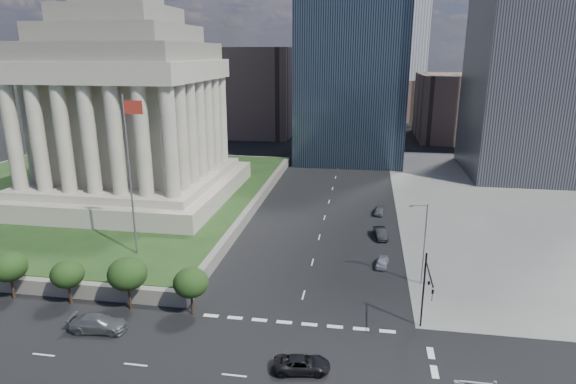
% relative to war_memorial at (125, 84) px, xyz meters
% --- Properties ---
extents(ground, '(500.00, 500.00, 0.00)m').
position_rel_war_memorial_xyz_m(ground, '(34.00, 52.00, -21.40)').
color(ground, black).
rests_on(ground, ground).
extents(plaza_terrace, '(66.00, 70.00, 1.80)m').
position_rel_war_memorial_xyz_m(plaza_terrace, '(-11.00, 2.00, -20.50)').
color(plaza_terrace, slate).
rests_on(plaza_terrace, ground).
extents(plaza_lawn, '(64.00, 68.00, 0.10)m').
position_rel_war_memorial_xyz_m(plaza_lawn, '(-11.00, 2.00, -19.55)').
color(plaza_lawn, '#1B3616').
rests_on(plaza_lawn, plaza_terrace).
extents(war_memorial, '(34.00, 34.00, 39.00)m').
position_rel_war_memorial_xyz_m(war_memorial, '(0.00, 0.00, 0.00)').
color(war_memorial, gray).
rests_on(war_memorial, plaza_lawn).
extents(flagpole, '(2.52, 0.24, 20.00)m').
position_rel_war_memorial_xyz_m(flagpole, '(12.17, -24.00, -8.29)').
color(flagpole, slate).
rests_on(flagpole, plaza_lawn).
extents(midrise_glass, '(26.00, 26.00, 60.00)m').
position_rel_war_memorial_xyz_m(midrise_glass, '(36.00, 47.00, 8.60)').
color(midrise_glass, black).
rests_on(midrise_glass, ground).
extents(building_filler_ne, '(20.00, 30.00, 20.00)m').
position_rel_war_memorial_xyz_m(building_filler_ne, '(66.00, 82.00, -11.40)').
color(building_filler_ne, brown).
rests_on(building_filler_ne, ground).
extents(building_filler_nw, '(24.00, 30.00, 28.00)m').
position_rel_war_memorial_xyz_m(building_filler_nw, '(4.00, 82.00, -7.40)').
color(building_filler_nw, brown).
rests_on(building_filler_nw, ground).
extents(traffic_signal_ne, '(0.30, 5.74, 8.00)m').
position_rel_war_memorial_xyz_m(traffic_signal_ne, '(46.50, -34.30, -16.15)').
color(traffic_signal_ne, black).
rests_on(traffic_signal_ne, ground).
extents(street_lamp_north, '(2.13, 0.22, 10.00)m').
position_rel_war_memorial_xyz_m(street_lamp_north, '(47.33, -23.00, -15.74)').
color(street_lamp_north, slate).
rests_on(street_lamp_north, ground).
extents(pickup_truck, '(5.22, 3.05, 1.37)m').
position_rel_war_memorial_xyz_m(pickup_truck, '(35.64, -41.44, -20.72)').
color(pickup_truck, black).
rests_on(pickup_truck, ground).
extents(suv_grey, '(5.82, 2.76, 1.64)m').
position_rel_war_memorial_xyz_m(suv_grey, '(14.93, -38.52, -20.58)').
color(suv_grey, '#4D5053').
rests_on(suv_grey, ground).
extents(parked_sedan_near, '(1.93, 3.75, 1.22)m').
position_rel_war_memorial_xyz_m(parked_sedan_near, '(43.00, -18.83, -20.79)').
color(parked_sedan_near, '#9D9FA5').
rests_on(parked_sedan_near, ground).
extents(parked_sedan_mid, '(4.67, 2.22, 1.48)m').
position_rel_war_memorial_xyz_m(parked_sedan_mid, '(43.00, -8.73, -20.66)').
color(parked_sedan_mid, black).
rests_on(parked_sedan_mid, ground).
extents(parked_sedan_far, '(1.86, 3.95, 1.30)m').
position_rel_war_memorial_xyz_m(parked_sedan_far, '(43.00, 2.21, -20.75)').
color(parked_sedan_far, '#53565A').
rests_on(parked_sedan_far, ground).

